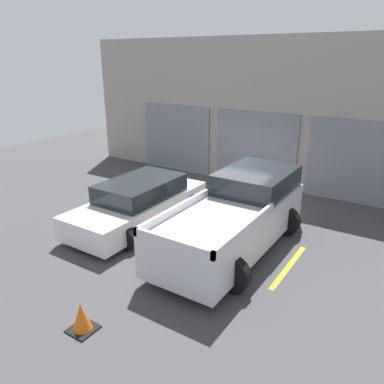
{
  "coord_description": "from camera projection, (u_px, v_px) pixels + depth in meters",
  "views": [
    {
      "loc": [
        5.24,
        -9.73,
        4.58
      ],
      "look_at": [
        0.0,
        -1.66,
        1.1
      ],
      "focal_mm": 35.0,
      "sensor_mm": 36.0,
      "label": 1
    }
  ],
  "objects": [
    {
      "name": "ground_plane",
      "position": [
        220.0,
        210.0,
        11.92
      ],
      "size": [
        28.0,
        28.0,
        0.0
      ],
      "primitive_type": "plane",
      "color": "#3D3D3F"
    },
    {
      "name": "shophouse_building",
      "position": [
        266.0,
        115.0,
        13.63
      ],
      "size": [
        15.8,
        0.68,
        5.3
      ],
      "color": "#9E9389",
      "rests_on": "ground"
    },
    {
      "name": "pickup_truck",
      "position": [
        237.0,
        216.0,
        9.35
      ],
      "size": [
        2.44,
        5.07,
        1.75
      ],
      "color": "silver",
      "rests_on": "ground"
    },
    {
      "name": "sedan_white",
      "position": [
        140.0,
        203.0,
        10.8
      ],
      "size": [
        2.16,
        4.53,
        1.3
      ],
      "color": "white",
      "rests_on": "ground"
    },
    {
      "name": "parking_stripe_far_left",
      "position": [
        103.0,
        212.0,
        11.75
      ],
      "size": [
        0.12,
        2.2,
        0.01
      ],
      "primitive_type": "cube",
      "color": "gold",
      "rests_on": "ground"
    },
    {
      "name": "parking_stripe_left",
      "position": [
        182.0,
        235.0,
        10.21
      ],
      "size": [
        0.12,
        2.2,
        0.01
      ],
      "primitive_type": "cube",
      "color": "gold",
      "rests_on": "ground"
    },
    {
      "name": "parking_stripe_centre",
      "position": [
        289.0,
        266.0,
        8.67
      ],
      "size": [
        0.12,
        2.2,
        0.01
      ],
      "primitive_type": "cube",
      "color": "gold",
      "rests_on": "ground"
    },
    {
      "name": "traffic_cone",
      "position": [
        82.0,
        318.0,
        6.58
      ],
      "size": [
        0.47,
        0.47,
        0.55
      ],
      "color": "black",
      "rests_on": "ground"
    }
  ]
}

